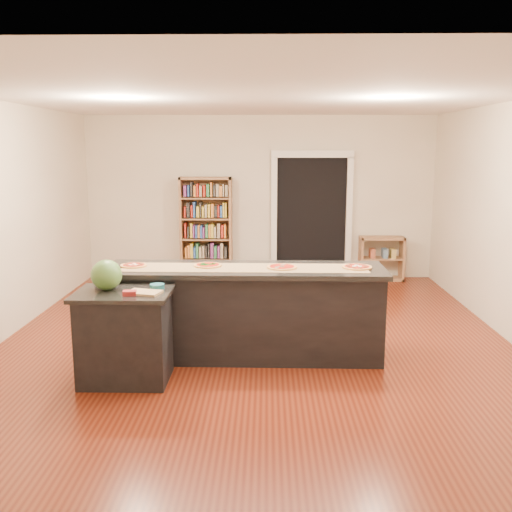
{
  "coord_description": "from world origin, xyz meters",
  "views": [
    {
      "loc": [
        0.13,
        -6.4,
        2.26
      ],
      "look_at": [
        0.0,
        0.2,
        1.0
      ],
      "focal_mm": 40.0,
      "sensor_mm": 36.0,
      "label": 1
    }
  ],
  "objects_px": {
    "bookshelf": "(206,229)",
    "watermelon": "(106,275)",
    "waste_bin": "(249,272)",
    "low_shelf": "(381,258)",
    "kitchen_island": "(245,312)",
    "side_counter": "(125,336)"
  },
  "relations": [
    {
      "from": "kitchen_island",
      "to": "low_shelf",
      "type": "bearing_deg",
      "value": 59.64
    },
    {
      "from": "waste_bin",
      "to": "low_shelf",
      "type": "bearing_deg",
      "value": 4.7
    },
    {
      "from": "side_counter",
      "to": "kitchen_island",
      "type": "bearing_deg",
      "value": 31.9
    },
    {
      "from": "kitchen_island",
      "to": "waste_bin",
      "type": "bearing_deg",
      "value": 91.53
    },
    {
      "from": "waste_bin",
      "to": "kitchen_island",
      "type": "bearing_deg",
      "value": -88.98
    },
    {
      "from": "kitchen_island",
      "to": "watermelon",
      "type": "relative_size",
      "value": 10.14
    },
    {
      "from": "side_counter",
      "to": "low_shelf",
      "type": "distance_m",
      "value": 5.55
    },
    {
      "from": "waste_bin",
      "to": "watermelon",
      "type": "relative_size",
      "value": 1.07
    },
    {
      "from": "low_shelf",
      "to": "watermelon",
      "type": "xyz_separation_m",
      "value": [
        -3.53,
        -4.36,
        0.68
      ]
    },
    {
      "from": "kitchen_island",
      "to": "bookshelf",
      "type": "bearing_deg",
      "value": 102.74
    },
    {
      "from": "side_counter",
      "to": "bookshelf",
      "type": "height_order",
      "value": "bookshelf"
    },
    {
      "from": "kitchen_island",
      "to": "low_shelf",
      "type": "relative_size",
      "value": 4.0
    },
    {
      "from": "low_shelf",
      "to": "waste_bin",
      "type": "relative_size",
      "value": 2.38
    },
    {
      "from": "kitchen_island",
      "to": "watermelon",
      "type": "xyz_separation_m",
      "value": [
        -1.31,
        -0.65,
        0.55
      ]
    },
    {
      "from": "kitchen_island",
      "to": "bookshelf",
      "type": "xyz_separation_m",
      "value": [
        -0.81,
        3.72,
        0.38
      ]
    },
    {
      "from": "side_counter",
      "to": "low_shelf",
      "type": "bearing_deg",
      "value": 52.75
    },
    {
      "from": "bookshelf",
      "to": "waste_bin",
      "type": "xyz_separation_m",
      "value": [
        0.74,
        -0.19,
        -0.73
      ]
    },
    {
      "from": "bookshelf",
      "to": "watermelon",
      "type": "height_order",
      "value": "bookshelf"
    },
    {
      "from": "waste_bin",
      "to": "watermelon",
      "type": "xyz_separation_m",
      "value": [
        -1.25,
        -4.17,
        0.89
      ]
    },
    {
      "from": "low_shelf",
      "to": "waste_bin",
      "type": "distance_m",
      "value": 2.3
    },
    {
      "from": "side_counter",
      "to": "low_shelf",
      "type": "xyz_separation_m",
      "value": [
        3.36,
        4.42,
        -0.08
      ]
    },
    {
      "from": "bookshelf",
      "to": "low_shelf",
      "type": "relative_size",
      "value": 2.35
    }
  ]
}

